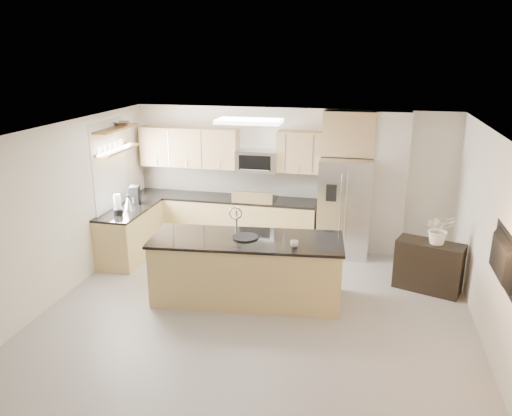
% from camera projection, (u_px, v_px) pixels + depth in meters
% --- Properties ---
extents(floor, '(6.50, 6.50, 0.00)m').
position_uv_depth(floor, '(251.00, 325.00, 6.84)').
color(floor, '#A19E9A').
rests_on(floor, ground).
extents(ceiling, '(6.00, 6.50, 0.02)m').
position_uv_depth(ceiling, '(251.00, 136.00, 6.06)').
color(ceiling, silver).
rests_on(ceiling, wall_back).
extents(wall_back, '(6.00, 0.02, 2.60)m').
position_uv_depth(wall_back, '(290.00, 177.00, 9.47)').
color(wall_back, beige).
rests_on(wall_back, floor).
extents(wall_front, '(6.00, 0.02, 2.60)m').
position_uv_depth(wall_front, '(143.00, 400.00, 3.42)').
color(wall_front, beige).
rests_on(wall_front, floor).
extents(wall_left, '(0.02, 6.50, 2.60)m').
position_uv_depth(wall_left, '(45.00, 220.00, 7.07)').
color(wall_left, beige).
rests_on(wall_left, floor).
extents(wall_right, '(0.02, 6.50, 2.60)m').
position_uv_depth(wall_right, '(501.00, 256.00, 5.82)').
color(wall_right, beige).
rests_on(wall_right, floor).
extents(back_counter, '(3.55, 0.66, 1.44)m').
position_uv_depth(back_counter, '(224.00, 219.00, 9.68)').
color(back_counter, tan).
rests_on(back_counter, floor).
extents(left_counter, '(0.66, 1.50, 0.92)m').
position_uv_depth(left_counter, '(130.00, 233.00, 8.98)').
color(left_counter, tan).
rests_on(left_counter, floor).
extents(range, '(0.76, 0.64, 1.14)m').
position_uv_depth(range, '(255.00, 222.00, 9.54)').
color(range, black).
rests_on(range, floor).
extents(upper_cabinets, '(3.50, 0.33, 0.75)m').
position_uv_depth(upper_cabinets, '(221.00, 149.00, 9.43)').
color(upper_cabinets, tan).
rests_on(upper_cabinets, wall_back).
extents(microwave, '(0.76, 0.40, 0.40)m').
position_uv_depth(microwave, '(257.00, 161.00, 9.31)').
color(microwave, '#B7B7B9').
rests_on(microwave, upper_cabinets).
extents(refrigerator, '(0.92, 0.78, 1.78)m').
position_uv_depth(refrigerator, '(344.00, 207.00, 9.02)').
color(refrigerator, '#B7B7B9').
rests_on(refrigerator, floor).
extents(partition_column, '(0.60, 0.30, 2.60)m').
position_uv_depth(partition_column, '(389.00, 184.00, 8.95)').
color(partition_column, beige).
rests_on(partition_column, floor).
extents(window, '(0.04, 1.15, 1.65)m').
position_uv_depth(window, '(109.00, 168.00, 8.69)').
color(window, white).
rests_on(window, wall_left).
extents(shelf_lower, '(0.30, 1.20, 0.04)m').
position_uv_depth(shelf_lower, '(117.00, 150.00, 8.66)').
color(shelf_lower, brown).
rests_on(shelf_lower, wall_left).
extents(shelf_upper, '(0.30, 1.20, 0.04)m').
position_uv_depth(shelf_upper, '(115.00, 128.00, 8.55)').
color(shelf_upper, brown).
rests_on(shelf_upper, wall_left).
extents(ceiling_fixture, '(1.00, 0.50, 0.06)m').
position_uv_depth(ceiling_fixture, '(249.00, 121.00, 7.64)').
color(ceiling_fixture, white).
rests_on(ceiling_fixture, ceiling).
extents(island, '(2.90, 1.29, 1.39)m').
position_uv_depth(island, '(247.00, 269.00, 7.44)').
color(island, tan).
rests_on(island, floor).
extents(credenza, '(1.07, 0.72, 0.79)m').
position_uv_depth(credenza, '(429.00, 266.00, 7.74)').
color(credenza, black).
rests_on(credenza, floor).
extents(cup, '(0.14, 0.14, 0.09)m').
position_uv_depth(cup, '(294.00, 244.00, 6.96)').
color(cup, silver).
rests_on(cup, island).
extents(platter, '(0.39, 0.39, 0.02)m').
position_uv_depth(platter, '(245.00, 237.00, 7.31)').
color(platter, black).
rests_on(platter, island).
extents(blender, '(0.16, 0.16, 0.37)m').
position_uv_depth(blender, '(118.00, 206.00, 8.45)').
color(blender, black).
rests_on(blender, left_counter).
extents(kettle, '(0.22, 0.22, 0.28)m').
position_uv_depth(kettle, '(128.00, 203.00, 8.72)').
color(kettle, '#B7B7B9').
rests_on(kettle, left_counter).
extents(coffee_maker, '(0.22, 0.24, 0.32)m').
position_uv_depth(coffee_maker, '(135.00, 195.00, 9.10)').
color(coffee_maker, black).
rests_on(coffee_maker, left_counter).
extents(bowl, '(0.47, 0.47, 0.09)m').
position_uv_depth(bowl, '(122.00, 123.00, 8.77)').
color(bowl, '#B7B7B9').
rests_on(bowl, shelf_upper).
extents(flower_vase, '(0.76, 0.70, 0.72)m').
position_uv_depth(flower_vase, '(440.00, 221.00, 7.47)').
color(flower_vase, white).
rests_on(flower_vase, credenza).
extents(television, '(0.14, 1.08, 0.62)m').
position_uv_depth(television, '(497.00, 258.00, 5.64)').
color(television, black).
rests_on(television, wall_right).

